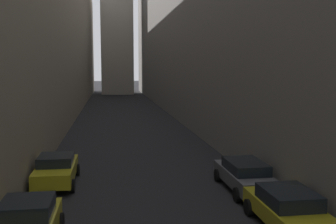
{
  "coord_description": "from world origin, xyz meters",
  "views": [
    {
      "loc": [
        -1.76,
        5.0,
        5.68
      ],
      "look_at": [
        0.0,
        16.83,
        4.34
      ],
      "focal_mm": 42.18,
      "sensor_mm": 36.0,
      "label": 1
    }
  ],
  "objects": [
    {
      "name": "parked_car_right_far",
      "position": [
        4.4,
        22.16,
        0.75
      ],
      "size": [
        1.94,
        4.55,
        1.41
      ],
      "rotation": [
        0.0,
        0.0,
        1.57
      ],
      "color": "#4C4C51",
      "rests_on": "ground"
    },
    {
      "name": "parked_car_left_far",
      "position": [
        -4.4,
        24.46,
        0.75
      ],
      "size": [
        1.98,
        4.29,
        1.45
      ],
      "rotation": [
        0.0,
        0.0,
        1.57
      ],
      "color": "#A59919",
      "rests_on": "ground"
    },
    {
      "name": "parked_car_right_third",
      "position": [
        4.4,
        17.62,
        0.76
      ],
      "size": [
        2.02,
        4.39,
        1.44
      ],
      "rotation": [
        0.0,
        0.0,
        1.57
      ],
      "color": "#A59919",
      "rests_on": "ground"
    },
    {
      "name": "ground_plane",
      "position": [
        0.0,
        48.0,
        0.0
      ],
      "size": [
        264.0,
        264.0,
        0.0
      ],
      "primitive_type": "plane",
      "color": "black"
    },
    {
      "name": "building_block_left",
      "position": [
        -11.61,
        50.0,
        10.65
      ],
      "size": [
        12.23,
        108.0,
        21.29
      ],
      "primitive_type": "cube",
      "color": "#756B5B",
      "rests_on": "ground"
    },
    {
      "name": "building_block_right",
      "position": [
        11.61,
        50.0,
        12.59
      ],
      "size": [
        12.22,
        108.0,
        25.19
      ],
      "primitive_type": "cube",
      "color": "slate",
      "rests_on": "ground"
    }
  ]
}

